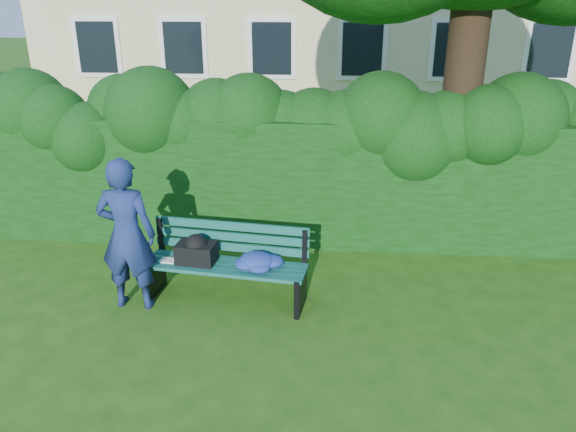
{
  "coord_description": "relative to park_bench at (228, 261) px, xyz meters",
  "views": [
    {
      "loc": [
        0.5,
        -5.5,
        3.39
      ],
      "look_at": [
        0.0,
        0.6,
        0.95
      ],
      "focal_mm": 35.0,
      "sensor_mm": 36.0,
      "label": 1
    }
  ],
  "objects": [
    {
      "name": "ground",
      "position": [
        0.67,
        -0.26,
        -0.5
      ],
      "size": [
        80.0,
        80.0,
        0.0
      ],
      "primitive_type": "plane",
      "color": "#234F11",
      "rests_on": "ground"
    },
    {
      "name": "hedge",
      "position": [
        0.67,
        1.94,
        0.4
      ],
      "size": [
        10.0,
        1.0,
        1.8
      ],
      "color": "black",
      "rests_on": "ground"
    },
    {
      "name": "park_bench",
      "position": [
        0.0,
        0.0,
        0.0
      ],
      "size": [
        1.93,
        0.79,
        0.89
      ],
      "rotation": [
        0.0,
        0.0,
        -0.13
      ],
      "color": "#0E4A3F",
      "rests_on": "ground"
    },
    {
      "name": "man_reading",
      "position": [
        -1.08,
        -0.22,
        0.39
      ],
      "size": [
        0.65,
        0.43,
        1.78
      ],
      "primitive_type": "imported",
      "rotation": [
        0.0,
        0.0,
        3.13
      ],
      "color": "navy",
      "rests_on": "ground"
    }
  ]
}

